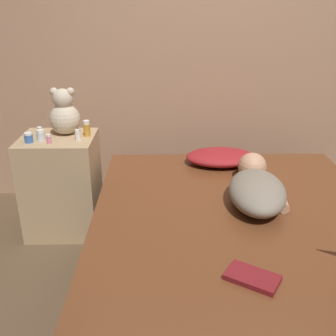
# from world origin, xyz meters

# --- Properties ---
(ground_plane) EXTENTS (12.00, 12.00, 0.00)m
(ground_plane) POSITION_xyz_m (0.00, 0.00, 0.00)
(ground_plane) COLOR brown
(wall_back) EXTENTS (8.00, 0.06, 2.60)m
(wall_back) POSITION_xyz_m (0.00, 1.23, 1.30)
(wall_back) COLOR tan
(wall_back) RESTS_ON ground_plane
(bed) EXTENTS (1.68, 1.91, 0.46)m
(bed) POSITION_xyz_m (0.00, 0.00, 0.23)
(bed) COLOR brown
(bed) RESTS_ON ground_plane
(nightstand) EXTENTS (0.50, 0.44, 0.71)m
(nightstand) POSITION_xyz_m (-1.15, 0.62, 0.35)
(nightstand) COLOR tan
(nightstand) RESTS_ON ground_plane
(pillow) EXTENTS (0.50, 0.34, 0.10)m
(pillow) POSITION_xyz_m (-0.01, 0.74, 0.51)
(pillow) COLOR maroon
(pillow) RESTS_ON bed
(person_lying) EXTENTS (0.39, 0.74, 0.19)m
(person_lying) POSITION_xyz_m (0.12, 0.17, 0.55)
(person_lying) COLOR gray
(person_lying) RESTS_ON bed
(teddy_bear) EXTENTS (0.21, 0.21, 0.32)m
(teddy_bear) POSITION_xyz_m (-1.10, 0.70, 0.85)
(teddy_bear) COLOR beige
(teddy_bear) RESTS_ON nightstand
(bottle_white) EXTENTS (0.03, 0.03, 0.07)m
(bottle_white) POSITION_xyz_m (-0.99, 0.57, 0.74)
(bottle_white) COLOR white
(bottle_white) RESTS_ON nightstand
(bottle_clear) EXTENTS (0.05, 0.05, 0.07)m
(bottle_clear) POSITION_xyz_m (-1.23, 0.56, 0.74)
(bottle_clear) COLOR silver
(bottle_clear) RESTS_ON nightstand
(bottle_blue) EXTENTS (0.06, 0.06, 0.07)m
(bottle_blue) POSITION_xyz_m (-1.30, 0.52, 0.74)
(bottle_blue) COLOR #3866B2
(bottle_blue) RESTS_ON nightstand
(bottle_pink) EXTENTS (0.03, 0.03, 0.06)m
(bottle_pink) POSITION_xyz_m (-1.16, 0.50, 0.74)
(bottle_pink) COLOR pink
(bottle_pink) RESTS_ON nightstand
(bottle_amber) EXTENTS (0.04, 0.04, 0.11)m
(bottle_amber) POSITION_xyz_m (-0.94, 0.65, 0.76)
(bottle_amber) COLOR gold
(bottle_amber) RESTS_ON nightstand
(bottle_orange) EXTENTS (0.04, 0.04, 0.07)m
(bottle_orange) POSITION_xyz_m (-1.26, 0.64, 0.74)
(bottle_orange) COLOR orange
(bottle_orange) RESTS_ON nightstand
(book) EXTENTS (0.25, 0.23, 0.02)m
(book) POSITION_xyz_m (-0.06, -0.56, 0.47)
(book) COLOR maroon
(book) RESTS_ON bed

